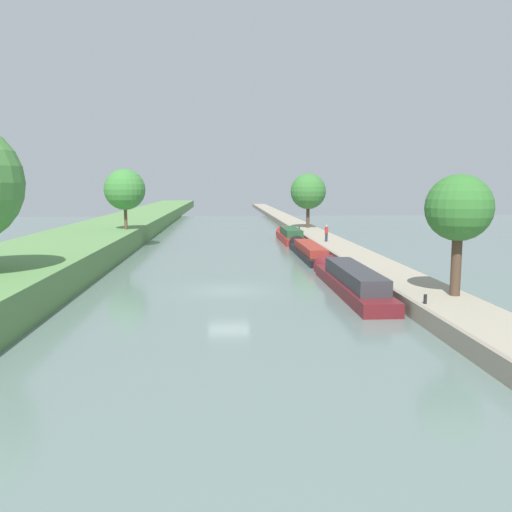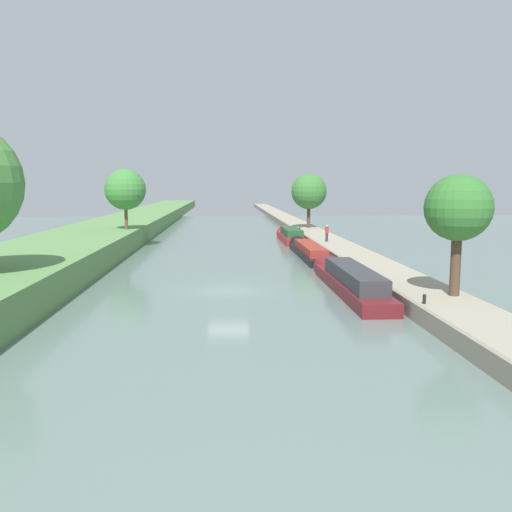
{
  "view_description": "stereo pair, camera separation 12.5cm",
  "coord_description": "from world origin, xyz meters",
  "px_view_note": "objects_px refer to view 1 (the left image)",
  "views": [
    {
      "loc": [
        -0.34,
        -32.4,
        6.41
      ],
      "look_at": [
        2.21,
        8.44,
        1.0
      ],
      "focal_mm": 37.63,
      "sensor_mm": 36.0,
      "label": 1
    },
    {
      "loc": [
        -0.21,
        -32.4,
        6.41
      ],
      "look_at": [
        2.21,
        8.44,
        1.0
      ],
      "focal_mm": 37.63,
      "sensor_mm": 36.0,
      "label": 2
    }
  ],
  "objects_px": {
    "narrowboat_black": "(307,250)",
    "narrowboat_red": "(289,235)",
    "narrowboat_maroon": "(349,280)",
    "mooring_bollard_far": "(299,228)",
    "mooring_bollard_near": "(425,299)",
    "person_walking": "(326,233)"
  },
  "relations": [
    {
      "from": "narrowboat_maroon",
      "to": "narrowboat_red",
      "type": "distance_m",
      "value": 29.46
    },
    {
      "from": "mooring_bollard_near",
      "to": "narrowboat_maroon",
      "type": "bearing_deg",
      "value": 104.12
    },
    {
      "from": "narrowboat_black",
      "to": "person_walking",
      "type": "relative_size",
      "value": 8.83
    },
    {
      "from": "narrowboat_red",
      "to": "mooring_bollard_far",
      "type": "distance_m",
      "value": 5.65
    },
    {
      "from": "narrowboat_maroon",
      "to": "narrowboat_black",
      "type": "bearing_deg",
      "value": 89.96
    },
    {
      "from": "narrowboat_black",
      "to": "mooring_bollard_far",
      "type": "xyz_separation_m",
      "value": [
        1.88,
        18.5,
        0.54
      ]
    },
    {
      "from": "narrowboat_maroon",
      "to": "narrowboat_black",
      "type": "distance_m",
      "value": 16.27
    },
    {
      "from": "narrowboat_red",
      "to": "person_walking",
      "type": "relative_size",
      "value": 7.19
    },
    {
      "from": "narrowboat_red",
      "to": "narrowboat_black",
      "type": "bearing_deg",
      "value": -89.97
    },
    {
      "from": "person_walking",
      "to": "mooring_bollard_near",
      "type": "bearing_deg",
      "value": -91.56
    },
    {
      "from": "narrowboat_maroon",
      "to": "mooring_bollard_far",
      "type": "bearing_deg",
      "value": 86.89
    },
    {
      "from": "narrowboat_maroon",
      "to": "narrowboat_black",
      "type": "relative_size",
      "value": 0.99
    },
    {
      "from": "narrowboat_maroon",
      "to": "person_walking",
      "type": "bearing_deg",
      "value": 82.77
    },
    {
      "from": "narrowboat_red",
      "to": "mooring_bollard_far",
      "type": "height_order",
      "value": "narrowboat_red"
    },
    {
      "from": "narrowboat_black",
      "to": "mooring_bollard_near",
      "type": "bearing_deg",
      "value": -85.48
    },
    {
      "from": "mooring_bollard_far",
      "to": "narrowboat_maroon",
      "type": "bearing_deg",
      "value": -93.11
    },
    {
      "from": "person_walking",
      "to": "mooring_bollard_far",
      "type": "distance_m",
      "value": 13.83
    },
    {
      "from": "narrowboat_black",
      "to": "narrowboat_red",
      "type": "distance_m",
      "value": 13.19
    },
    {
      "from": "person_walking",
      "to": "mooring_bollard_far",
      "type": "relative_size",
      "value": 3.69
    },
    {
      "from": "narrowboat_maroon",
      "to": "person_walking",
      "type": "xyz_separation_m",
      "value": [
        2.66,
        20.98,
        1.02
      ]
    },
    {
      "from": "narrowboat_black",
      "to": "narrowboat_red",
      "type": "xyz_separation_m",
      "value": [
        -0.01,
        13.19,
        0.14
      ]
    },
    {
      "from": "mooring_bollard_far",
      "to": "narrowboat_black",
      "type": "bearing_deg",
      "value": -95.8
    }
  ]
}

